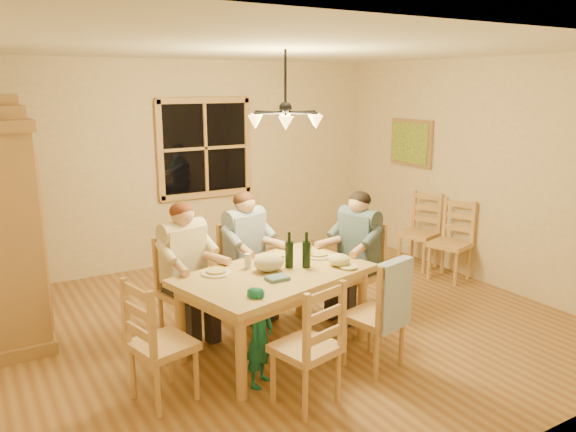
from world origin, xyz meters
TOP-DOWN VIEW (x-y plane):
  - floor at (0.00, 0.00)m, footprint 5.50×5.50m
  - ceiling at (0.00, 0.00)m, footprint 5.50×5.00m
  - wall_back at (0.00, 2.50)m, footprint 5.50×0.02m
  - wall_right at (2.75, 0.00)m, footprint 0.02×5.00m
  - window at (0.20, 2.47)m, footprint 1.30×0.06m
  - painting at (2.71, 1.20)m, footprint 0.06×0.78m
  - chandelier at (-0.00, 0.00)m, footprint 0.77×0.68m
  - armoire at (-2.42, 1.18)m, footprint 0.66×1.40m
  - dining_table at (-0.38, -0.45)m, footprint 1.87×1.39m
  - chair_far_left at (-0.97, 0.22)m, footprint 0.53×0.51m
  - chair_far_right at (-0.24, 0.40)m, footprint 0.53×0.51m
  - chair_near_left at (-0.60, -1.32)m, footprint 0.53×0.51m
  - chair_near_right at (0.22, -1.12)m, footprint 0.53×0.51m
  - chair_end_left at (-1.51, -0.72)m, footprint 0.51×0.53m
  - chair_end_right at (0.76, -0.18)m, footprint 0.51×0.53m
  - adult_woman at (-0.97, 0.22)m, footprint 0.47×0.50m
  - adult_plaid_man at (-0.24, 0.40)m, footprint 0.47×0.50m
  - adult_slate_man at (0.76, -0.18)m, footprint 0.50×0.47m
  - towel at (0.26, -1.31)m, footprint 0.39×0.19m
  - wine_bottle_a at (-0.20, -0.40)m, footprint 0.08×0.08m
  - wine_bottle_b at (-0.06, -0.48)m, footprint 0.08×0.08m
  - plate_woman at (-0.85, -0.24)m, footprint 0.26×0.26m
  - plate_plaid at (-0.13, -0.10)m, footprint 0.26×0.26m
  - plate_slate at (0.20, -0.27)m, footprint 0.26×0.26m
  - wine_glass_a at (-0.54, -0.24)m, footprint 0.06×0.06m
  - wine_glass_b at (0.12, -0.24)m, footprint 0.06×0.06m
  - cap at (0.22, -0.60)m, footprint 0.20×0.20m
  - napkin at (-0.46, -0.64)m, footprint 0.21×0.18m
  - cloth_bundle at (-0.41, -0.40)m, footprint 0.28×0.22m
  - child at (-0.77, -0.90)m, footprint 0.36×0.34m
  - chair_spare_front at (2.45, 0.13)m, footprint 0.52×0.54m
  - chair_spare_back at (2.45, 0.69)m, footprint 0.53×0.55m

SIDE VIEW (x-z plane):
  - floor at x=0.00m, z-range 0.00..0.00m
  - chair_far_left at x=-0.97m, z-range -0.19..0.80m
  - chair_far_right at x=-0.24m, z-range -0.19..0.80m
  - chair_near_left at x=-0.60m, z-range -0.19..0.80m
  - chair_near_right at x=0.22m, z-range -0.19..0.80m
  - chair_end_left at x=-1.51m, z-range -0.19..0.80m
  - chair_end_right at x=0.76m, z-range -0.19..0.80m
  - chair_spare_front at x=2.45m, z-range -0.19..0.80m
  - chair_spare_back at x=2.45m, z-range -0.19..0.80m
  - child at x=-0.77m, z-range 0.00..0.83m
  - dining_table at x=-0.38m, z-range 0.28..1.04m
  - towel at x=0.26m, z-range 0.41..0.99m
  - plate_woman at x=-0.85m, z-range 0.76..0.78m
  - plate_plaid at x=-0.13m, z-range 0.76..0.78m
  - plate_slate at x=0.20m, z-range 0.76..0.78m
  - napkin at x=-0.46m, z-range 0.76..0.79m
  - cap at x=0.22m, z-range 0.76..0.87m
  - wine_glass_a at x=-0.54m, z-range 0.76..0.90m
  - wine_glass_b at x=0.12m, z-range 0.76..0.90m
  - cloth_bundle at x=-0.41m, z-range 0.76..0.91m
  - adult_woman at x=-0.97m, z-range 0.40..1.28m
  - adult_plaid_man at x=-0.24m, z-range 0.40..1.28m
  - adult_slate_man at x=0.76m, z-range 0.40..1.28m
  - wine_bottle_a at x=-0.20m, z-range 0.76..1.09m
  - wine_bottle_b at x=-0.06m, z-range 0.76..1.09m
  - armoire at x=-2.42m, z-range -0.09..2.21m
  - wall_back at x=0.00m, z-range 0.00..2.70m
  - wall_right at x=2.75m, z-range 0.00..2.70m
  - window at x=0.20m, z-range 0.90..2.20m
  - painting at x=2.71m, z-range 1.28..1.92m
  - chandelier at x=0.00m, z-range 1.72..2.43m
  - ceiling at x=0.00m, z-range 2.69..2.71m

